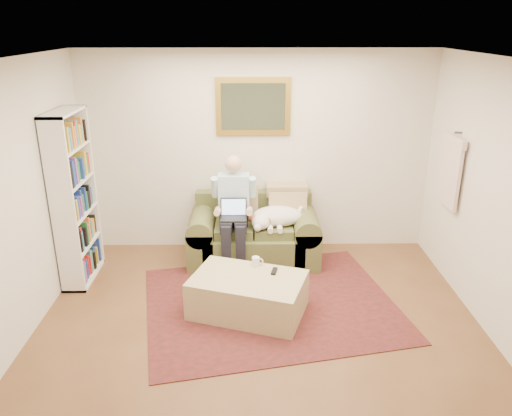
{
  "coord_description": "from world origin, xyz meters",
  "views": [
    {
      "loc": [
        -0.09,
        -3.79,
        2.9
      ],
      "look_at": [
        -0.02,
        1.4,
        0.95
      ],
      "focal_mm": 35.0,
      "sensor_mm": 36.0,
      "label": 1
    }
  ],
  "objects_px": {
    "sofa": "(254,239)",
    "bookshelf": "(74,199)",
    "sleeping_dog": "(277,216)",
    "coffee_mug": "(256,261)",
    "ottoman": "(248,295)",
    "laptop": "(234,213)",
    "seated_man": "(234,214)"
  },
  "relations": [
    {
      "from": "coffee_mug",
      "to": "bookshelf",
      "type": "distance_m",
      "value": 2.21
    },
    {
      "from": "seated_man",
      "to": "coffee_mug",
      "type": "bearing_deg",
      "value": -73.12
    },
    {
      "from": "laptop",
      "to": "sofa",
      "type": "bearing_deg",
      "value": 41.02
    },
    {
      "from": "laptop",
      "to": "coffee_mug",
      "type": "relative_size",
      "value": 3.18
    },
    {
      "from": "sofa",
      "to": "sleeping_dog",
      "type": "bearing_deg",
      "value": -15.74
    },
    {
      "from": "sofa",
      "to": "bookshelf",
      "type": "relative_size",
      "value": 0.82
    },
    {
      "from": "sleeping_dog",
      "to": "coffee_mug",
      "type": "relative_size",
      "value": 6.75
    },
    {
      "from": "sofa",
      "to": "bookshelf",
      "type": "xyz_separation_m",
      "value": [
        -2.06,
        -0.45,
        0.72
      ]
    },
    {
      "from": "ottoman",
      "to": "bookshelf",
      "type": "bearing_deg",
      "value": 157.54
    },
    {
      "from": "seated_man",
      "to": "sleeping_dog",
      "type": "relative_size",
      "value": 2.04
    },
    {
      "from": "sofa",
      "to": "seated_man",
      "type": "xyz_separation_m",
      "value": [
        -0.25,
        -0.15,
        0.41
      ]
    },
    {
      "from": "ottoman",
      "to": "coffee_mug",
      "type": "relative_size",
      "value": 11.42
    },
    {
      "from": "laptop",
      "to": "sleeping_dog",
      "type": "distance_m",
      "value": 0.56
    },
    {
      "from": "seated_man",
      "to": "sleeping_dog",
      "type": "bearing_deg",
      "value": 7.13
    },
    {
      "from": "seated_man",
      "to": "laptop",
      "type": "bearing_deg",
      "value": -90.0
    },
    {
      "from": "sleeping_dog",
      "to": "coffee_mug",
      "type": "distance_m",
      "value": 0.98
    },
    {
      "from": "sofa",
      "to": "bookshelf",
      "type": "distance_m",
      "value": 2.23
    },
    {
      "from": "laptop",
      "to": "bookshelf",
      "type": "xyz_separation_m",
      "value": [
        -1.81,
        -0.24,
        0.28
      ]
    },
    {
      "from": "seated_man",
      "to": "coffee_mug",
      "type": "xyz_separation_m",
      "value": [
        0.26,
        -0.85,
        -0.22
      ]
    },
    {
      "from": "sofa",
      "to": "ottoman",
      "type": "height_order",
      "value": "sofa"
    },
    {
      "from": "sleeping_dog",
      "to": "coffee_mug",
      "type": "xyz_separation_m",
      "value": [
        -0.28,
        -0.92,
        -0.16
      ]
    },
    {
      "from": "coffee_mug",
      "to": "bookshelf",
      "type": "height_order",
      "value": "bookshelf"
    },
    {
      "from": "laptop",
      "to": "coffee_mug",
      "type": "distance_m",
      "value": 0.87
    },
    {
      "from": "seated_man",
      "to": "laptop",
      "type": "distance_m",
      "value": 0.07
    },
    {
      "from": "seated_man",
      "to": "coffee_mug",
      "type": "distance_m",
      "value": 0.92
    },
    {
      "from": "ottoman",
      "to": "sleeping_dog",
      "type": "bearing_deg",
      "value": 72.91
    },
    {
      "from": "sleeping_dog",
      "to": "ottoman",
      "type": "distance_m",
      "value": 1.31
    },
    {
      "from": "seated_man",
      "to": "bookshelf",
      "type": "relative_size",
      "value": 0.69
    },
    {
      "from": "seated_man",
      "to": "ottoman",
      "type": "relative_size",
      "value": 1.21
    },
    {
      "from": "sleeping_dog",
      "to": "coffee_mug",
      "type": "height_order",
      "value": "sleeping_dog"
    },
    {
      "from": "seated_man",
      "to": "coffee_mug",
      "type": "height_order",
      "value": "seated_man"
    },
    {
      "from": "seated_man",
      "to": "sleeping_dog",
      "type": "xyz_separation_m",
      "value": [
        0.54,
        0.07,
        -0.06
      ]
    }
  ]
}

